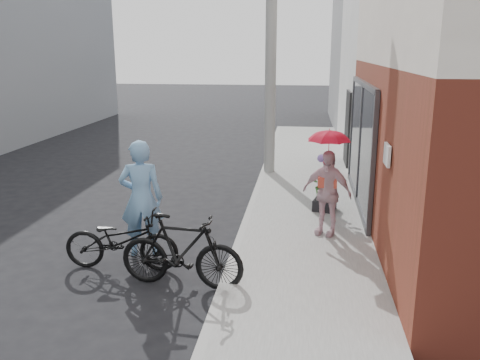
% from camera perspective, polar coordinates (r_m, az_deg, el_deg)
% --- Properties ---
extents(ground, '(80.00, 80.00, 0.00)m').
position_cam_1_polar(ground, '(8.01, -7.87, -9.73)').
color(ground, black).
rests_on(ground, ground).
extents(sidewalk, '(2.20, 24.00, 0.12)m').
position_cam_1_polar(sidewalk, '(9.59, 7.56, -5.16)').
color(sidewalk, gray).
rests_on(sidewalk, ground).
extents(curb, '(0.12, 24.00, 0.12)m').
position_cam_1_polar(curb, '(9.64, 0.62, -4.90)').
color(curb, '#9E9E99').
rests_on(curb, ground).
extents(east_building_far, '(8.00, 8.00, 7.00)m').
position_cam_1_polar(east_building_far, '(23.61, 20.69, 14.24)').
color(east_building_far, gray).
rests_on(east_building_far, ground).
extents(utility_pole, '(0.28, 0.28, 7.00)m').
position_cam_1_polar(utility_pole, '(13.06, 3.51, 15.55)').
color(utility_pole, '#9E9E99').
rests_on(utility_pole, ground).
extents(officer, '(0.76, 0.57, 1.90)m').
position_cam_1_polar(officer, '(8.26, -11.02, -2.05)').
color(officer, '#74A4CE').
rests_on(officer, ground).
extents(bike_left, '(1.77, 0.66, 0.92)m').
position_cam_1_polar(bike_left, '(7.93, -13.18, -6.61)').
color(bike_left, black).
rests_on(bike_left, ground).
extents(bike_right, '(1.82, 0.67, 1.07)m').
position_cam_1_polar(bike_right, '(7.19, -6.60, -7.94)').
color(bike_right, black).
rests_on(bike_right, ground).
extents(kimono_woman, '(0.95, 0.68, 1.49)m').
position_cam_1_polar(kimono_woman, '(8.86, 9.72, -1.42)').
color(kimono_woman, beige).
rests_on(kimono_woman, sidewalk).
extents(parasol, '(0.71, 0.71, 0.62)m').
position_cam_1_polar(parasol, '(8.63, 10.01, 5.32)').
color(parasol, '#F41C41').
rests_on(parasol, kimono_woman).
extents(planter, '(0.50, 0.50, 0.22)m').
position_cam_1_polar(planter, '(10.34, 9.47, -2.75)').
color(planter, black).
rests_on(planter, sidewalk).
extents(potted_plant, '(0.53, 0.46, 0.59)m').
position_cam_1_polar(potted_plant, '(10.23, 9.56, -0.58)').
color(potted_plant, '#37742E').
rests_on(potted_plant, planter).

